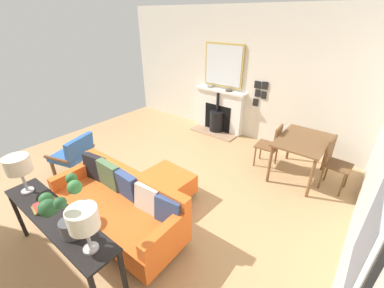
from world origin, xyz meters
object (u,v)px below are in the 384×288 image
object	(u,v)px
sofa	(119,206)
console_table	(57,222)
table_lamp_near_end	(18,165)
dining_chair_by_back_wall	(334,160)
ottoman	(167,184)
potted_plant	(63,210)
mantel_bowl_far	(229,90)
book_stack	(45,205)
armchair_accent	(74,153)
mantel_bowl_near	(210,86)
dining_table	(302,144)
fireplace	(219,113)
dining_chair_near_fireplace	(272,143)
table_lamp_far_end	(83,220)

from	to	relation	value
sofa	console_table	bearing A→B (deg)	0.48
table_lamp_near_end	dining_chair_by_back_wall	bearing A→B (deg)	142.18
ottoman	console_table	xyz separation A→B (m)	(1.63, -0.06, 0.43)
console_table	potted_plant	world-z (taller)	potted_plant
mantel_bowl_far	book_stack	xyz separation A→B (m)	(4.37, 0.24, -0.30)
dining_chair_by_back_wall	potted_plant	bearing A→B (deg)	-25.09
armchair_accent	table_lamp_near_end	distance (m)	1.67
armchair_accent	mantel_bowl_near	bearing A→B (deg)	167.68
potted_plant	book_stack	xyz separation A→B (m)	(-0.05, -0.62, -0.31)
ottoman	dining_chair_by_back_wall	bearing A→B (deg)	133.62
ottoman	dining_table	size ratio (longest dim) A/B	0.71
mantel_bowl_near	armchair_accent	xyz separation A→B (m)	(3.28, -0.72, -0.66)
mantel_bowl_near	potted_plant	size ratio (longest dim) A/B	0.22
fireplace	dining_chair_near_fireplace	size ratio (longest dim) A/B	1.53
ottoman	dining_chair_near_fireplace	distance (m)	2.15
potted_plant	fireplace	bearing A→B (deg)	-166.08
ottoman	armchair_accent	bearing A→B (deg)	-73.54
console_table	table_lamp_near_end	xyz separation A→B (m)	(-0.00, -0.68, 0.46)
mantel_bowl_far	console_table	xyz separation A→B (m)	(4.38, 0.47, -0.41)
mantel_bowl_near	dining_chair_near_fireplace	xyz separation A→B (m)	(0.84, 2.02, -0.59)
mantel_bowl_far	potted_plant	world-z (taller)	potted_plant
sofa	book_stack	world-z (taller)	sofa
table_lamp_near_end	book_stack	world-z (taller)	table_lamp_near_end
book_stack	dining_chair_by_back_wall	distance (m)	4.22
dining_table	table_lamp_far_end	bearing A→B (deg)	-13.71
console_table	potted_plant	bearing A→B (deg)	84.41
console_table	book_stack	xyz separation A→B (m)	(-0.01, -0.23, 0.11)
mantel_bowl_near	table_lamp_far_end	size ratio (longest dim) A/B	0.28
table_lamp_far_end	dining_chair_near_fireplace	world-z (taller)	table_lamp_far_end
dining_table	mantel_bowl_far	bearing A→B (deg)	-112.77
armchair_accent	potted_plant	distance (m)	2.49
console_table	dining_chair_by_back_wall	xyz separation A→B (m)	(-3.54, 2.07, -0.14)
ottoman	fireplace	bearing A→B (deg)	-164.41
potted_plant	console_table	bearing A→B (deg)	-95.59
console_table	dining_chair_near_fireplace	xyz separation A→B (m)	(-3.54, 1.02, -0.16)
ottoman	dining_table	distance (m)	2.44
sofa	dining_chair_by_back_wall	xyz separation A→B (m)	(-2.77, 2.07, 0.18)
table_lamp_far_end	book_stack	distance (m)	0.97
potted_plant	table_lamp_far_end	bearing A→B (deg)	97.60
fireplace	table_lamp_near_end	xyz separation A→B (m)	(4.37, 0.02, 0.67)
armchair_accent	mantel_bowl_far	bearing A→B (deg)	159.07
fireplace	sofa	xyz separation A→B (m)	(3.60, 0.69, -0.10)
ottoman	console_table	distance (m)	1.69
table_lamp_far_end	dining_chair_near_fireplace	distance (m)	3.61
sofa	dining_table	xyz separation A→B (m)	(-2.76, 1.55, 0.30)
mantel_bowl_near	table_lamp_near_end	bearing A→B (deg)	4.28
table_lamp_far_end	mantel_bowl_near	bearing A→B (deg)	-158.92
ottoman	dining_chair_by_back_wall	distance (m)	2.78
table_lamp_far_end	dining_chair_by_back_wall	bearing A→B (deg)	158.60
table_lamp_near_end	book_stack	size ratio (longest dim) A/B	1.74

